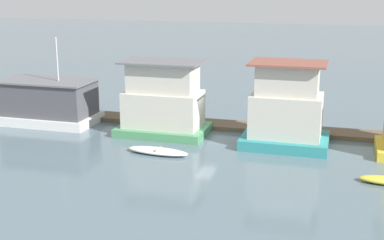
# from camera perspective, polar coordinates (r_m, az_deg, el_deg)

# --- Properties ---
(ground_plane) EXTENTS (200.00, 200.00, 0.00)m
(ground_plane) POSITION_cam_1_polar(r_m,az_deg,el_deg) (35.94, 0.44, -1.77)
(ground_plane) COLOR slate
(dock_walkway) EXTENTS (42.40, 2.10, 0.30)m
(dock_walkway) POSITION_cam_1_polar(r_m,az_deg,el_deg) (38.53, 1.58, -0.42)
(dock_walkway) COLOR brown
(dock_walkway) RESTS_ON ground_plane
(houseboat_white) EXTENTS (6.95, 3.99, 6.30)m
(houseboat_white) POSITION_cam_1_polar(r_m,az_deg,el_deg) (40.47, -15.02, 1.84)
(houseboat_white) COLOR white
(houseboat_white) RESTS_ON ground_plane
(houseboat_green) EXTENTS (5.99, 4.04, 5.01)m
(houseboat_green) POSITION_cam_1_polar(r_m,az_deg,el_deg) (36.17, -3.07, 1.93)
(houseboat_green) COLOR #4C9360
(houseboat_green) RESTS_ON ground_plane
(houseboat_teal) EXTENTS (5.39, 4.15, 5.34)m
(houseboat_teal) POSITION_cam_1_polar(r_m,az_deg,el_deg) (33.95, 10.03, 1.04)
(houseboat_teal) COLOR teal
(houseboat_teal) RESTS_ON ground_plane
(dinghy_white) EXTENTS (3.97, 1.47, 0.37)m
(dinghy_white) POSITION_cam_1_polar(r_m,az_deg,el_deg) (32.37, -3.66, -3.33)
(dinghy_white) COLOR white
(dinghy_white) RESTS_ON ground_plane
(mooring_post_centre) EXTENTS (0.21, 0.21, 2.13)m
(mooring_post_centre) POSITION_cam_1_polar(r_m,az_deg,el_deg) (43.63, -19.00, 1.81)
(mooring_post_centre) COLOR brown
(mooring_post_centre) RESTS_ON ground_plane
(mooring_post_far_right) EXTENTS (0.25, 0.25, 1.38)m
(mooring_post_far_right) POSITION_cam_1_polar(r_m,az_deg,el_deg) (41.97, -15.34, 1.08)
(mooring_post_far_right) COLOR #846B4C
(mooring_post_far_right) RESTS_ON ground_plane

